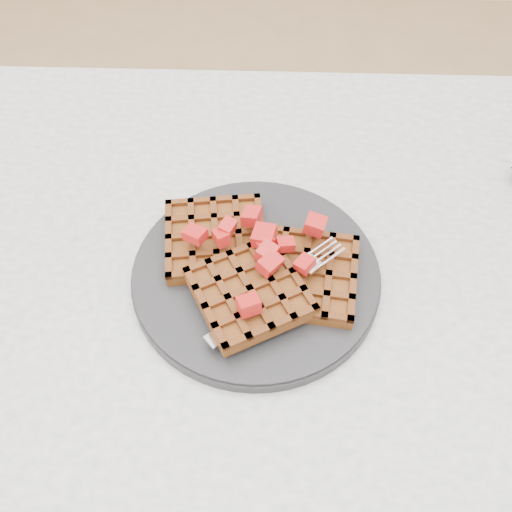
{
  "coord_description": "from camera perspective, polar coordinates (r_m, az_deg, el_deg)",
  "views": [
    {
      "loc": [
        -0.06,
        -0.32,
        1.25
      ],
      "look_at": [
        -0.08,
        0.03,
        0.79
      ],
      "focal_mm": 40.0,
      "sensor_mm": 36.0,
      "label": 1
    }
  ],
  "objects": [
    {
      "name": "waffles",
      "position": [
        0.59,
        0.0,
        -1.04
      ],
      "size": [
        0.21,
        0.2,
        0.03
      ],
      "color": "brown",
      "rests_on": "plate"
    },
    {
      "name": "strawberry_pile",
      "position": [
        0.57,
        -0.0,
        0.85
      ],
      "size": [
        0.15,
        0.15,
        0.02
      ],
      "primitive_type": null,
      "color": "#A20D0F",
      "rests_on": "waffles"
    },
    {
      "name": "fork",
      "position": [
        0.58,
        2.95,
        -3.54
      ],
      "size": [
        0.15,
        0.14,
        0.02
      ],
      "primitive_type": null,
      "rotation": [
        0.0,
        0.0,
        -0.84
      ],
      "color": "silver",
      "rests_on": "plate"
    },
    {
      "name": "plate",
      "position": [
        0.61,
        -0.0,
        -1.82
      ],
      "size": [
        0.26,
        0.26,
        0.02
      ],
      "primitive_type": "cylinder",
      "color": "black",
      "rests_on": "table"
    },
    {
      "name": "ground",
      "position": [
        1.3,
        3.59,
        -22.74
      ],
      "size": [
        4.0,
        4.0,
        0.0
      ],
      "primitive_type": "plane",
      "color": "tan",
      "rests_on": "ground"
    },
    {
      "name": "table",
      "position": [
        0.7,
        6.22,
        -9.67
      ],
      "size": [
        1.2,
        0.8,
        0.75
      ],
      "color": "silver",
      "rests_on": "ground"
    }
  ]
}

